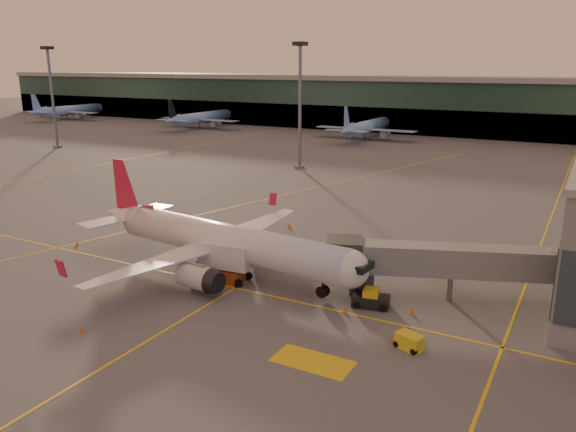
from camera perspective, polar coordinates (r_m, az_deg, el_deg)
The scene contains 16 objects.
ground at distance 55.30m, azimuth -12.63°, elevation -7.92°, with size 600.00×600.00×0.00m, color #4C4F54.
taxi_markings at distance 94.55m, azimuth 1.90°, elevation 2.15°, with size 100.12×173.00×0.01m.
terminal at distance 183.10m, azimuth 18.33°, elevation 10.53°, with size 400.00×20.00×17.60m.
mast_west_far at distance 159.53m, azimuth -22.89°, elevation 11.73°, with size 2.40×2.40×25.60m.
mast_west_near at distance 117.21m, azimuth 1.22°, elevation 12.04°, with size 2.40×2.40×25.60m.
distant_aircraft_row at distance 166.56m, azimuth 9.32°, elevation 7.66°, with size 290.00×34.00×13.00m.
main_airplane at distance 59.16m, azimuth -6.93°, elevation -2.54°, with size 35.19×31.78×10.62m.
jet_bridge at distance 54.14m, azimuth 17.69°, elevation -4.62°, with size 23.57×11.38×5.44m.
catering_truck at distance 57.03m, azimuth -6.23°, elevation -4.39°, with size 5.51×2.88×4.10m.
gpu_cart at distance 45.44m, azimuth 12.21°, elevation -12.38°, with size 2.41×1.91×1.24m.
pushback_tug at distance 52.03m, azimuth 8.42°, elevation -8.39°, with size 3.61×2.42×1.71m.
cone_nose at distance 51.42m, azimuth 12.43°, elevation -9.41°, with size 0.44×0.44×0.56m.
cone_tail at distance 72.85m, azimuth -20.65°, elevation -2.63°, with size 0.46×0.46×0.58m.
cone_wing_right at distance 50.09m, azimuth -20.23°, elevation -10.74°, with size 0.42×0.42×0.53m.
cone_wing_left at distance 75.44m, azimuth 0.13°, elevation -1.00°, with size 0.50×0.50×0.64m.
cone_fwd at distance 50.75m, azimuth 5.81°, elevation -9.47°, with size 0.42×0.42×0.53m.
Camera 1 is at (34.46, -37.59, 21.41)m, focal length 35.00 mm.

